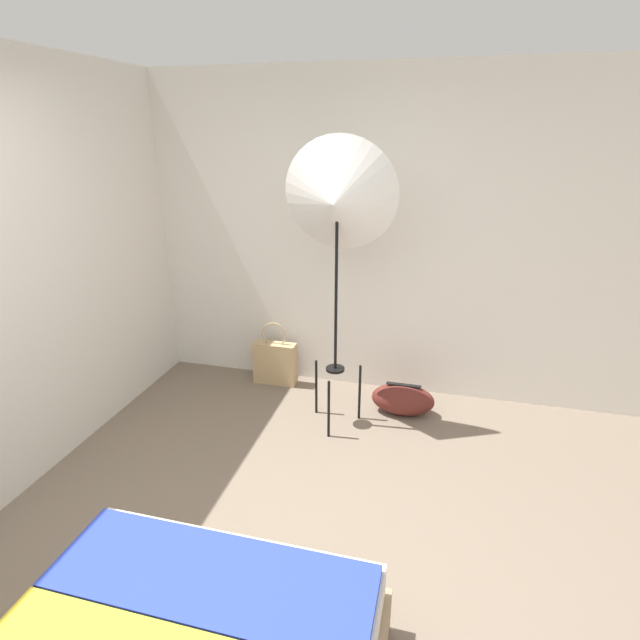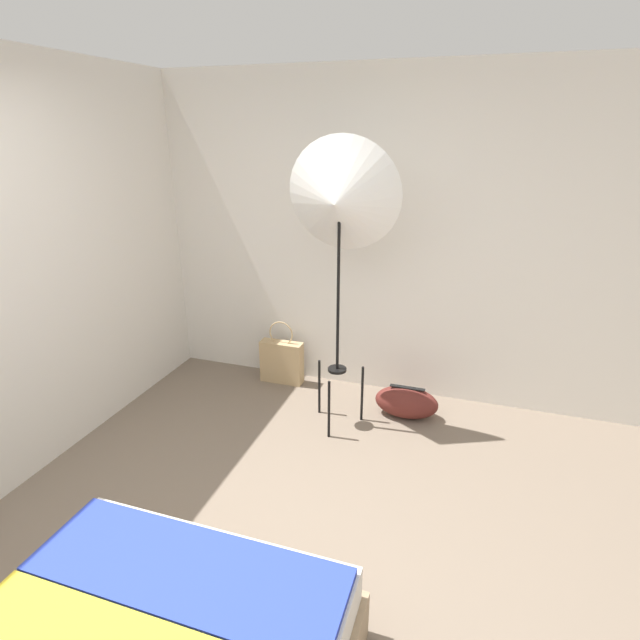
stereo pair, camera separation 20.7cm
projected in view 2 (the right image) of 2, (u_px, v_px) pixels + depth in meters
The scene contains 6 objects.
ground_plane at pixel (201, 630), 2.27m from camera, with size 14.00×14.00×0.00m, color #756656.
wall_back at pixel (351, 239), 4.06m from camera, with size 8.00×0.05×2.60m.
wall_side_left at pixel (38, 269), 3.18m from camera, with size 0.05×8.00×2.60m.
photo_umbrella at pixel (339, 201), 3.28m from camera, with size 0.79×0.40×2.11m.
tote_bag at pixel (282, 361), 4.45m from camera, with size 0.38×0.12×0.58m.
duffel_bag at pixel (406, 402), 3.92m from camera, with size 0.50×0.25×0.26m.
Camera 2 is at (1.02, -1.36, 2.13)m, focal length 28.00 mm.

